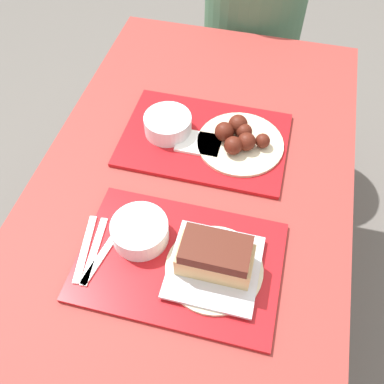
{
  "coord_description": "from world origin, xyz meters",
  "views": [
    {
      "loc": [
        0.16,
        -0.6,
        1.62
      ],
      "look_at": [
        0.02,
        -0.01,
        0.81
      ],
      "focal_mm": 40.0,
      "sensor_mm": 36.0,
      "label": 1
    }
  ],
  "objects_px": {
    "bowl_coleslaw_far": "(168,123)",
    "wings_plate_far": "(239,138)",
    "tray_far": "(206,140)",
    "bowl_coleslaw_near": "(140,230)",
    "brisket_sandwich_plate": "(215,261)",
    "person_seated_across": "(254,10)",
    "tray_near": "(179,261)"
  },
  "relations": [
    {
      "from": "bowl_coleslaw_far",
      "to": "wings_plate_far",
      "type": "xyz_separation_m",
      "value": [
        0.2,
        -0.0,
        -0.01
      ]
    },
    {
      "from": "tray_far",
      "to": "bowl_coleslaw_near",
      "type": "distance_m",
      "value": 0.35
    },
    {
      "from": "tray_far",
      "to": "bowl_coleslaw_far",
      "type": "relative_size",
      "value": 3.45
    },
    {
      "from": "wings_plate_far",
      "to": "bowl_coleslaw_far",
      "type": "bearing_deg",
      "value": 179.82
    },
    {
      "from": "brisket_sandwich_plate",
      "to": "bowl_coleslaw_far",
      "type": "bearing_deg",
      "value": 119.17
    },
    {
      "from": "bowl_coleslaw_near",
      "to": "tray_far",
      "type": "bearing_deg",
      "value": 77.82
    },
    {
      "from": "wings_plate_far",
      "to": "person_seated_across",
      "type": "distance_m",
      "value": 0.76
    },
    {
      "from": "brisket_sandwich_plate",
      "to": "tray_far",
      "type": "bearing_deg",
      "value": 105.59
    },
    {
      "from": "tray_far",
      "to": "brisket_sandwich_plate",
      "type": "bearing_deg",
      "value": -74.41
    },
    {
      "from": "bowl_coleslaw_near",
      "to": "bowl_coleslaw_far",
      "type": "bearing_deg",
      "value": 95.57
    },
    {
      "from": "tray_near",
      "to": "bowl_coleslaw_near",
      "type": "distance_m",
      "value": 0.11
    },
    {
      "from": "tray_near",
      "to": "bowl_coleslaw_far",
      "type": "relative_size",
      "value": 3.45
    },
    {
      "from": "tray_near",
      "to": "tray_far",
      "type": "bearing_deg",
      "value": 94.08
    },
    {
      "from": "wings_plate_far",
      "to": "person_seated_across",
      "type": "height_order",
      "value": "person_seated_across"
    },
    {
      "from": "bowl_coleslaw_near",
      "to": "brisket_sandwich_plate",
      "type": "xyz_separation_m",
      "value": [
        0.18,
        -0.04,
        0.01
      ]
    },
    {
      "from": "bowl_coleslaw_far",
      "to": "brisket_sandwich_plate",
      "type": "bearing_deg",
      "value": -60.83
    },
    {
      "from": "bowl_coleslaw_far",
      "to": "wings_plate_far",
      "type": "bearing_deg",
      "value": -0.18
    },
    {
      "from": "tray_near",
      "to": "bowl_coleslaw_near",
      "type": "relative_size",
      "value": 3.45
    },
    {
      "from": "tray_far",
      "to": "bowl_coleslaw_near",
      "type": "bearing_deg",
      "value": -102.18
    },
    {
      "from": "tray_far",
      "to": "wings_plate_far",
      "type": "height_order",
      "value": "wings_plate_far"
    },
    {
      "from": "bowl_coleslaw_far",
      "to": "person_seated_across",
      "type": "distance_m",
      "value": 0.77
    },
    {
      "from": "brisket_sandwich_plate",
      "to": "bowl_coleslaw_far",
      "type": "distance_m",
      "value": 0.43
    },
    {
      "from": "tray_far",
      "to": "tray_near",
      "type": "bearing_deg",
      "value": -85.92
    },
    {
      "from": "tray_near",
      "to": "brisket_sandwich_plate",
      "type": "bearing_deg",
      "value": -2.71
    },
    {
      "from": "bowl_coleslaw_near",
      "to": "bowl_coleslaw_far",
      "type": "height_order",
      "value": "same"
    },
    {
      "from": "tray_near",
      "to": "bowl_coleslaw_far",
      "type": "distance_m",
      "value": 0.4
    },
    {
      "from": "bowl_coleslaw_near",
      "to": "person_seated_across",
      "type": "bearing_deg",
      "value": 85.2
    },
    {
      "from": "tray_near",
      "to": "person_seated_across",
      "type": "distance_m",
      "value": 1.13
    },
    {
      "from": "bowl_coleslaw_far",
      "to": "person_seated_across",
      "type": "height_order",
      "value": "person_seated_across"
    },
    {
      "from": "wings_plate_far",
      "to": "tray_near",
      "type": "bearing_deg",
      "value": -99.66
    },
    {
      "from": "brisket_sandwich_plate",
      "to": "wings_plate_far",
      "type": "bearing_deg",
      "value": 92.25
    },
    {
      "from": "bowl_coleslaw_near",
      "to": "brisket_sandwich_plate",
      "type": "relative_size",
      "value": 0.61
    }
  ]
}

